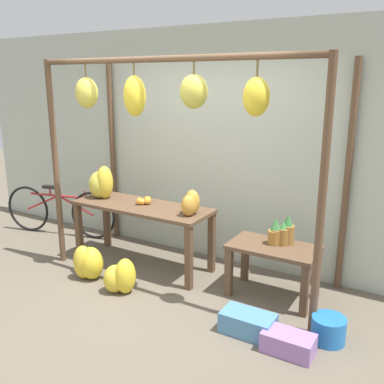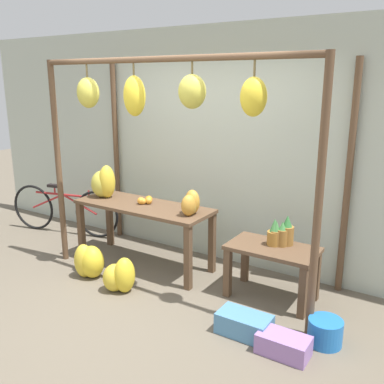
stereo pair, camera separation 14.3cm
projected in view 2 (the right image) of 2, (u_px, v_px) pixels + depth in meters
ground_plane at (134, 312)px, 4.16m from camera, size 20.00×20.00×0.00m
shop_wall_back at (218, 147)px, 5.13m from camera, size 8.00×0.08×2.80m
stall_awning at (172, 122)px, 4.30m from camera, size 3.18×1.16×2.40m
display_table_main at (143, 214)px, 5.07m from camera, size 1.70×0.61×0.76m
display_table_side at (272, 258)px, 4.32m from camera, size 0.89×0.51×0.56m
banana_pile_on_table at (104, 183)px, 5.31m from camera, size 0.38×0.36×0.41m
orange_pile at (146, 200)px, 5.06m from camera, size 0.16×0.18×0.09m
pineapple_cluster at (280, 234)px, 4.30m from camera, size 0.24×0.22×0.31m
banana_pile_ground_left at (90, 261)px, 4.86m from camera, size 0.38×0.38×0.39m
banana_pile_ground_right at (120, 276)px, 4.52m from camera, size 0.39×0.33×0.39m
fruit_crate_white at (244, 324)px, 3.77m from camera, size 0.47×0.27×0.19m
blue_bucket at (325, 332)px, 3.63m from camera, size 0.29×0.29×0.22m
parked_bicycle at (64, 210)px, 6.20m from camera, size 1.72×0.45×0.73m
papaya_pile at (191, 204)px, 4.64m from camera, size 0.21×0.28×0.27m
fruit_crate_purple at (283, 345)px, 3.49m from camera, size 0.42×0.24×0.17m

